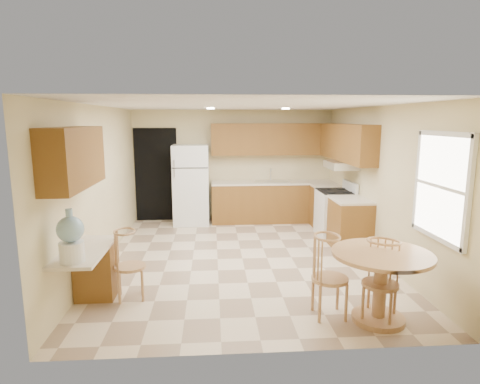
{
  "coord_description": "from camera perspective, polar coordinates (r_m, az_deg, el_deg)",
  "views": [
    {
      "loc": [
        -0.48,
        -6.36,
        2.28
      ],
      "look_at": [
        -0.02,
        0.3,
        1.07
      ],
      "focal_mm": 30.0,
      "sensor_mm": 36.0,
      "label": 1
    }
  ],
  "objects": [
    {
      "name": "floor",
      "position": [
        6.77,
        0.34,
        -9.43
      ],
      "size": [
        5.5,
        5.5,
        0.0
      ],
      "primitive_type": "plane",
      "color": "beige",
      "rests_on": "ground"
    },
    {
      "name": "ceiling",
      "position": [
        6.38,
        0.36,
        12.22
      ],
      "size": [
        4.5,
        5.5,
        0.02
      ],
      "primitive_type": "cube",
      "color": "white",
      "rests_on": "wall_back"
    },
    {
      "name": "wall_back",
      "position": [
        9.18,
        -0.96,
        3.81
      ],
      "size": [
        4.5,
        0.02,
        2.5
      ],
      "primitive_type": "cube",
      "color": "beige",
      "rests_on": "floor"
    },
    {
      "name": "wall_front",
      "position": [
        3.78,
        3.52,
        -5.6
      ],
      "size": [
        4.5,
        0.02,
        2.5
      ],
      "primitive_type": "cube",
      "color": "beige",
      "rests_on": "floor"
    },
    {
      "name": "wall_left",
      "position": [
        6.68,
        -19.29,
        0.79
      ],
      "size": [
        0.02,
        5.5,
        2.5
      ],
      "primitive_type": "cube",
      "color": "beige",
      "rests_on": "floor"
    },
    {
      "name": "wall_right",
      "position": [
        7.0,
        19.06,
        1.21
      ],
      "size": [
        0.02,
        5.5,
        2.5
      ],
      "primitive_type": "cube",
      "color": "beige",
      "rests_on": "floor"
    },
    {
      "name": "doorway",
      "position": [
        9.26,
        -11.83,
        2.4
      ],
      "size": [
        0.9,
        0.02,
        2.1
      ],
      "primitive_type": "cube",
      "color": "black",
      "rests_on": "floor"
    },
    {
      "name": "base_cab_back",
      "position": [
        9.1,
        4.67,
        -1.48
      ],
      "size": [
        2.75,
        0.6,
        0.87
      ],
      "primitive_type": "cube",
      "color": "brown",
      "rests_on": "floor"
    },
    {
      "name": "counter_back",
      "position": [
        9.02,
        4.71,
        1.35
      ],
      "size": [
        2.75,
        0.63,
        0.04
      ],
      "primitive_type": "cube",
      "color": "beige",
      "rests_on": "base_cab_back"
    },
    {
      "name": "base_cab_right_a",
      "position": [
        8.76,
        12.23,
        -2.14
      ],
      "size": [
        0.6,
        0.59,
        0.87
      ],
      "primitive_type": "cube",
      "color": "brown",
      "rests_on": "floor"
    },
    {
      "name": "counter_right_a",
      "position": [
        8.68,
        12.34,
        0.79
      ],
      "size": [
        0.63,
        0.59,
        0.04
      ],
      "primitive_type": "cube",
      "color": "beige",
      "rests_on": "base_cab_right_a"
    },
    {
      "name": "base_cab_right_b",
      "position": [
        7.42,
        15.35,
        -4.54
      ],
      "size": [
        0.6,
        0.8,
        0.87
      ],
      "primitive_type": "cube",
      "color": "brown",
      "rests_on": "floor"
    },
    {
      "name": "counter_right_b",
      "position": [
        7.32,
        15.51,
        -1.09
      ],
      "size": [
        0.63,
        0.8,
        0.04
      ],
      "primitive_type": "cube",
      "color": "beige",
      "rests_on": "base_cab_right_b"
    },
    {
      "name": "upper_cab_back",
      "position": [
        9.05,
        4.67,
        7.5
      ],
      "size": [
        2.75,
        0.33,
        0.7
      ],
      "primitive_type": "cube",
      "color": "brown",
      "rests_on": "wall_back"
    },
    {
      "name": "upper_cab_right",
      "position": [
        8.0,
        14.84,
        6.83
      ],
      "size": [
        0.33,
        2.42,
        0.7
      ],
      "primitive_type": "cube",
      "color": "brown",
      "rests_on": "wall_right"
    },
    {
      "name": "upper_cab_left",
      "position": [
        5.04,
        -22.59,
        4.55
      ],
      "size": [
        0.33,
        1.4,
        0.7
      ],
      "primitive_type": "cube",
      "color": "brown",
      "rests_on": "wall_left"
    },
    {
      "name": "sink",
      "position": [
        9.01,
        4.56,
        1.49
      ],
      "size": [
        0.78,
        0.44,
        0.01
      ],
      "primitive_type": "cube",
      "color": "silver",
      "rests_on": "counter_back"
    },
    {
      "name": "range_hood",
      "position": [
        7.98,
        14.18,
        3.75
      ],
      "size": [
        0.5,
        0.76,
        0.14
      ],
      "primitive_type": "cube",
      "color": "silver",
      "rests_on": "upper_cab_right"
    },
    {
      "name": "desk_pedestal",
      "position": [
        5.6,
        -19.78,
        -10.45
      ],
      "size": [
        0.48,
        0.42,
        0.72
      ],
      "primitive_type": "cube",
      "color": "brown",
      "rests_on": "floor"
    },
    {
      "name": "desk_top",
      "position": [
        5.13,
        -21.19,
        -7.83
      ],
      "size": [
        0.5,
        1.2,
        0.04
      ],
      "primitive_type": "cube",
      "color": "beige",
      "rests_on": "desk_pedestal"
    },
    {
      "name": "window",
      "position": [
        5.32,
        26.72,
        0.69
      ],
      "size": [
        0.06,
        1.12,
        1.3
      ],
      "color": "white",
      "rests_on": "wall_right"
    },
    {
      "name": "can_light_a",
      "position": [
        7.56,
        -4.21,
        11.77
      ],
      "size": [
        0.14,
        0.14,
        0.02
      ],
      "primitive_type": "cylinder",
      "color": "white",
      "rests_on": "ceiling"
    },
    {
      "name": "can_light_b",
      "position": [
        7.68,
        6.51,
        11.71
      ],
      "size": [
        0.14,
        0.14,
        0.02
      ],
      "primitive_type": "cylinder",
      "color": "white",
      "rests_on": "ceiling"
    },
    {
      "name": "refrigerator",
      "position": [
        8.88,
        -6.96,
        1.06
      ],
      "size": [
        0.77,
        0.75,
        1.75
      ],
      "color": "white",
      "rests_on": "floor"
    },
    {
      "name": "stove",
      "position": [
        8.12,
        13.39,
        -2.93
      ],
      "size": [
        0.65,
        0.76,
        1.09
      ],
      "color": "white",
      "rests_on": "floor"
    },
    {
      "name": "dining_table",
      "position": [
        4.89,
        19.37,
        -11.26
      ],
      "size": [
        1.11,
        1.11,
        0.82
      ],
      "rotation": [
        0.0,
        0.0,
        0.22
      ],
      "color": "tan",
      "rests_on": "floor"
    },
    {
      "name": "chair_table_a",
      "position": [
        4.75,
        13.04,
        -10.88
      ],
      "size": [
        0.43,
        0.55,
        0.97
      ],
      "rotation": [
        0.0,
        0.0,
        -1.56
      ],
      "color": "tan",
      "rests_on": "floor"
    },
    {
      "name": "chair_table_b",
      "position": [
        4.8,
        19.82,
        -11.27
      ],
      "size": [
        0.41,
        0.49,
        0.94
      ],
      "rotation": [
        0.0,
        0.0,
        2.55
      ],
      "color": "tan",
      "rests_on": "floor"
    },
    {
      "name": "chair_desk",
      "position": [
        5.29,
        -15.61,
        -9.29
      ],
      "size": [
        0.4,
        0.51,
        0.9
      ],
      "rotation": [
        0.0,
        0.0,
        -1.38
      ],
      "color": "tan",
      "rests_on": "floor"
    },
    {
      "name": "water_crock",
      "position": [
        4.67,
        -22.91,
        -6.07
      ],
      "size": [
        0.28,
        0.28,
        0.59
      ],
      "color": "white",
      "rests_on": "desk_top"
    }
  ]
}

